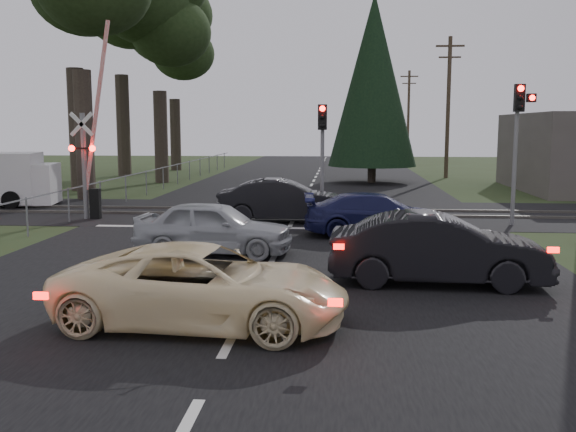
# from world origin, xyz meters

# --- Properties ---
(ground) EXTENTS (120.00, 120.00, 0.00)m
(ground) POSITION_xyz_m (0.00, 0.00, 0.00)
(ground) COLOR #293518
(ground) RESTS_ON ground
(road) EXTENTS (14.00, 100.00, 0.01)m
(road) POSITION_xyz_m (0.00, 10.00, 0.01)
(road) COLOR black
(road) RESTS_ON ground
(rail_corridor) EXTENTS (120.00, 8.00, 0.01)m
(rail_corridor) POSITION_xyz_m (0.00, 12.00, 0.01)
(rail_corridor) COLOR black
(rail_corridor) RESTS_ON ground
(stop_line) EXTENTS (13.00, 0.35, 0.00)m
(stop_line) POSITION_xyz_m (0.00, 8.20, 0.01)
(stop_line) COLOR silver
(stop_line) RESTS_ON ground
(rail_near) EXTENTS (120.00, 0.12, 0.10)m
(rail_near) POSITION_xyz_m (0.00, 11.20, 0.05)
(rail_near) COLOR #59544C
(rail_near) RESTS_ON ground
(rail_far) EXTENTS (120.00, 0.12, 0.10)m
(rail_far) POSITION_xyz_m (0.00, 12.80, 0.05)
(rail_far) COLOR #59544C
(rail_far) RESTS_ON ground
(crossing_signal) EXTENTS (1.62, 0.38, 6.96)m
(crossing_signal) POSITION_xyz_m (-7.27, 9.79, 2.06)
(crossing_signal) COLOR slate
(crossing_signal) RESTS_ON ground
(traffic_signal_right) EXTENTS (0.68, 0.48, 4.70)m
(traffic_signal_right) POSITION_xyz_m (7.55, 9.47, 3.31)
(traffic_signal_right) COLOR slate
(traffic_signal_right) RESTS_ON ground
(traffic_signal_center) EXTENTS (0.32, 0.48, 4.10)m
(traffic_signal_center) POSITION_xyz_m (1.00, 10.68, 2.81)
(traffic_signal_center) COLOR slate
(traffic_signal_center) RESTS_ON ground
(utility_pole_mid) EXTENTS (1.80, 0.26, 9.00)m
(utility_pole_mid) POSITION_xyz_m (8.50, 30.00, 4.73)
(utility_pole_mid) COLOR #4C3D2D
(utility_pole_mid) RESTS_ON ground
(utility_pole_far) EXTENTS (1.80, 0.26, 9.00)m
(utility_pole_far) POSITION_xyz_m (8.50, 55.00, 4.73)
(utility_pole_far) COLOR #4C3D2D
(utility_pole_far) RESTS_ON ground
(euc_tree_c) EXTENTS (6.00, 6.00, 13.20)m
(euc_tree_c) POSITION_xyz_m (-9.00, 25.00, 9.51)
(euc_tree_c) COLOR #473D33
(euc_tree_c) RESTS_ON ground
(euc_tree_e) EXTENTS (6.00, 6.00, 13.20)m
(euc_tree_e) POSITION_xyz_m (-11.00, 36.00, 9.51)
(euc_tree_e) COLOR #473D33
(euc_tree_e) RESTS_ON ground
(conifer_tree) EXTENTS (5.20, 5.20, 11.00)m
(conifer_tree) POSITION_xyz_m (3.50, 26.00, 5.99)
(conifer_tree) COLOR #473D33
(conifer_tree) RESTS_ON ground
(fence_left) EXTENTS (0.10, 36.00, 1.20)m
(fence_left) POSITION_xyz_m (-7.80, 22.50, 0.00)
(fence_left) COLOR slate
(fence_left) RESTS_ON ground
(cream_coupe) EXTENTS (5.01, 2.60, 1.35)m
(cream_coupe) POSITION_xyz_m (-0.58, -2.25, 0.68)
(cream_coupe) COLOR #FFEAB6
(cream_coupe) RESTS_ON ground
(dark_hatchback) EXTENTS (4.61, 1.79, 1.50)m
(dark_hatchback) POSITION_xyz_m (3.75, 1.00, 0.75)
(dark_hatchback) COLOR black
(dark_hatchback) RESTS_ON ground
(silver_car) EXTENTS (4.24, 2.01, 1.40)m
(silver_car) POSITION_xyz_m (-1.60, 3.78, 0.70)
(silver_car) COLOR #A5A9AD
(silver_car) RESTS_ON ground
(blue_sedan) EXTENTS (4.59, 2.11, 1.30)m
(blue_sedan) POSITION_xyz_m (2.81, 7.00, 0.65)
(blue_sedan) COLOR #171A47
(blue_sedan) RESTS_ON ground
(dark_car_far) EXTENTS (4.58, 1.73, 1.49)m
(dark_car_far) POSITION_xyz_m (-0.31, 9.59, 0.75)
(dark_car_far) COLOR black
(dark_car_far) RESTS_ON ground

